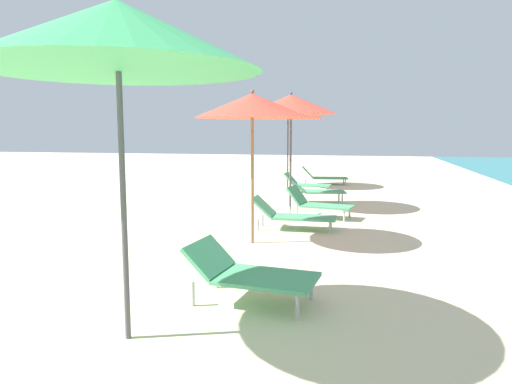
{
  "coord_description": "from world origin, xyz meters",
  "views": [
    {
      "loc": [
        2.43,
        4.31,
        1.79
      ],
      "look_at": [
        0.98,
        10.75,
        0.94
      ],
      "focal_mm": 32.84,
      "sensor_mm": 36.0,
      "label": 1
    }
  ],
  "objects_px": {
    "umbrella_third": "(117,36)",
    "lounger_farthest_shoreside": "(323,176)",
    "lounger_third_shoreside": "(249,272)",
    "umbrella_fourth": "(252,106)",
    "lounger_fourth_shoreside": "(292,214)",
    "umbrella_fifth": "(291,104)",
    "lounger_fifth_shoreside": "(316,190)",
    "lounger_fifth_inland": "(318,203)",
    "umbrella_farthest": "(288,111)",
    "lounger_farthest_inland": "(306,183)"
  },
  "relations": [
    {
      "from": "umbrella_third",
      "to": "lounger_farthest_shoreside",
      "type": "relative_size",
      "value": 1.79
    },
    {
      "from": "lounger_third_shoreside",
      "to": "umbrella_fourth",
      "type": "xyz_separation_m",
      "value": [
        -0.57,
        2.59,
        1.87
      ]
    },
    {
      "from": "lounger_fourth_shoreside",
      "to": "umbrella_fifth",
      "type": "bearing_deg",
      "value": 98.14
    },
    {
      "from": "lounger_fourth_shoreside",
      "to": "lounger_fifth_shoreside",
      "type": "bearing_deg",
      "value": 86.51
    },
    {
      "from": "lounger_fifth_shoreside",
      "to": "lounger_fifth_inland",
      "type": "height_order",
      "value": "lounger_fifth_inland"
    },
    {
      "from": "lounger_fifth_shoreside",
      "to": "umbrella_third",
      "type": "bearing_deg",
      "value": -107.3
    },
    {
      "from": "umbrella_third",
      "to": "lounger_fifth_inland",
      "type": "distance_m",
      "value": 6.65
    },
    {
      "from": "umbrella_fourth",
      "to": "lounger_farthest_shoreside",
      "type": "xyz_separation_m",
      "value": [
        0.43,
        8.79,
        -1.91
      ]
    },
    {
      "from": "umbrella_fifth",
      "to": "lounger_farthest_shoreside",
      "type": "height_order",
      "value": "umbrella_fifth"
    },
    {
      "from": "lounger_third_shoreside",
      "to": "umbrella_farthest",
      "type": "relative_size",
      "value": 0.5
    },
    {
      "from": "lounger_fifth_shoreside",
      "to": "lounger_farthest_inland",
      "type": "height_order",
      "value": "lounger_farthest_inland"
    },
    {
      "from": "umbrella_fifth",
      "to": "lounger_fifth_inland",
      "type": "height_order",
      "value": "umbrella_fifth"
    },
    {
      "from": "lounger_third_shoreside",
      "to": "umbrella_fourth",
      "type": "distance_m",
      "value": 3.24
    },
    {
      "from": "lounger_fifth_shoreside",
      "to": "lounger_farthest_inland",
      "type": "xyz_separation_m",
      "value": [
        -0.51,
        2.09,
        -0.07
      ]
    },
    {
      "from": "lounger_fifth_inland",
      "to": "umbrella_farthest",
      "type": "relative_size",
      "value": 0.51
    },
    {
      "from": "lounger_fifth_inland",
      "to": "lounger_fifth_shoreside",
      "type": "bearing_deg",
      "value": 108.02
    },
    {
      "from": "umbrella_third",
      "to": "lounger_fifth_shoreside",
      "type": "height_order",
      "value": "umbrella_third"
    },
    {
      "from": "lounger_fourth_shoreside",
      "to": "lounger_farthest_shoreside",
      "type": "xyz_separation_m",
      "value": [
        -0.04,
        7.6,
        -0.0
      ]
    },
    {
      "from": "umbrella_third",
      "to": "umbrella_fifth",
      "type": "height_order",
      "value": "umbrella_third"
    },
    {
      "from": "umbrella_third",
      "to": "lounger_fourth_shoreside",
      "type": "distance_m",
      "value": 5.42
    },
    {
      "from": "lounger_third_shoreside",
      "to": "umbrella_farthest",
      "type": "xyz_separation_m",
      "value": [
        -1.22,
        10.39,
        2.14
      ]
    },
    {
      "from": "umbrella_fourth",
      "to": "lounger_fifth_inland",
      "type": "xyz_separation_m",
      "value": [
        0.82,
        2.5,
        -1.88
      ]
    },
    {
      "from": "umbrella_fourth",
      "to": "lounger_farthest_inland",
      "type": "bearing_deg",
      "value": 89.2
    },
    {
      "from": "umbrella_fourth",
      "to": "lounger_farthest_shoreside",
      "type": "height_order",
      "value": "umbrella_fourth"
    },
    {
      "from": "lounger_fifth_inland",
      "to": "umbrella_fifth",
      "type": "bearing_deg",
      "value": 138.09
    },
    {
      "from": "umbrella_fifth",
      "to": "lounger_farthest_shoreside",
      "type": "relative_size",
      "value": 1.66
    },
    {
      "from": "lounger_fourth_shoreside",
      "to": "lounger_third_shoreside",
      "type": "bearing_deg",
      "value": -89.73
    },
    {
      "from": "umbrella_fourth",
      "to": "umbrella_farthest",
      "type": "height_order",
      "value": "umbrella_farthest"
    },
    {
      "from": "lounger_fifth_shoreside",
      "to": "lounger_farthest_shoreside",
      "type": "xyz_separation_m",
      "value": [
        -0.17,
        4.26,
        -0.05
      ]
    },
    {
      "from": "lounger_third_shoreside",
      "to": "lounger_fifth_shoreside",
      "type": "height_order",
      "value": "lounger_third_shoreside"
    },
    {
      "from": "lounger_third_shoreside",
      "to": "umbrella_third",
      "type": "bearing_deg",
      "value": -120.76
    },
    {
      "from": "umbrella_fourth",
      "to": "lounger_farthest_inland",
      "type": "height_order",
      "value": "umbrella_fourth"
    },
    {
      "from": "umbrella_fourth",
      "to": "lounger_fifth_inland",
      "type": "relative_size",
      "value": 1.72
    },
    {
      "from": "lounger_fifth_shoreside",
      "to": "umbrella_farthest",
      "type": "bearing_deg",
      "value": 99.57
    },
    {
      "from": "umbrella_fourth",
      "to": "lounger_fifth_shoreside",
      "type": "distance_m",
      "value": 4.94
    },
    {
      "from": "lounger_fourth_shoreside",
      "to": "umbrella_fifth",
      "type": "distance_m",
      "value": 3.15
    },
    {
      "from": "lounger_third_shoreside",
      "to": "lounger_fifth_inland",
      "type": "xyz_separation_m",
      "value": [
        0.25,
        5.08,
        -0.02
      ]
    },
    {
      "from": "lounger_fifth_inland",
      "to": "lounger_fourth_shoreside",
      "type": "bearing_deg",
      "value": -93.45
    },
    {
      "from": "lounger_third_shoreside",
      "to": "lounger_farthest_shoreside",
      "type": "height_order",
      "value": "lounger_farthest_shoreside"
    },
    {
      "from": "lounger_fourth_shoreside",
      "to": "umbrella_fifth",
      "type": "xyz_separation_m",
      "value": [
        -0.38,
        2.3,
        2.12
      ]
    },
    {
      "from": "lounger_fifth_shoreside",
      "to": "lounger_farthest_inland",
      "type": "relative_size",
      "value": 1.08
    },
    {
      "from": "lounger_third_shoreside",
      "to": "lounger_farthest_inland",
      "type": "height_order",
      "value": "lounger_third_shoreside"
    },
    {
      "from": "lounger_farthest_shoreside",
      "to": "lounger_farthest_inland",
      "type": "height_order",
      "value": "lounger_farthest_shoreside"
    },
    {
      "from": "lounger_farthest_shoreside",
      "to": "lounger_farthest_inland",
      "type": "relative_size",
      "value": 1.17
    },
    {
      "from": "lounger_farthest_inland",
      "to": "umbrella_fifth",
      "type": "bearing_deg",
      "value": -87.28
    },
    {
      "from": "umbrella_third",
      "to": "lounger_third_shoreside",
      "type": "height_order",
      "value": "umbrella_third"
    },
    {
      "from": "umbrella_third",
      "to": "lounger_farthest_inland",
      "type": "distance_m",
      "value": 10.55
    },
    {
      "from": "umbrella_third",
      "to": "lounger_fourth_shoreside",
      "type": "height_order",
      "value": "umbrella_third"
    },
    {
      "from": "umbrella_fourth",
      "to": "lounger_fifth_inland",
      "type": "height_order",
      "value": "umbrella_fourth"
    },
    {
      "from": "lounger_fifth_inland",
      "to": "lounger_farthest_inland",
      "type": "height_order",
      "value": "lounger_fifth_inland"
    }
  ]
}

